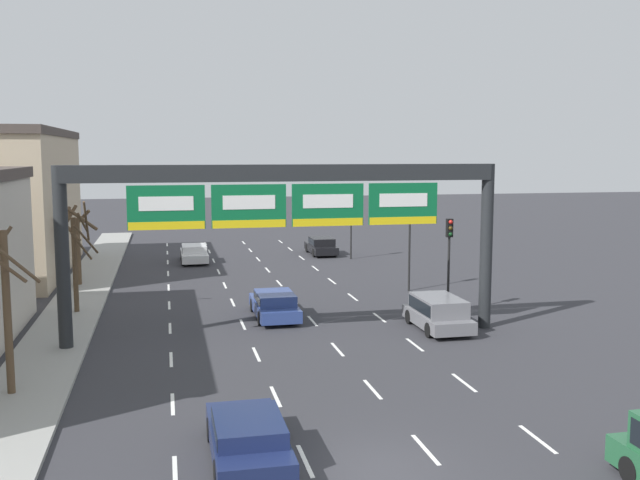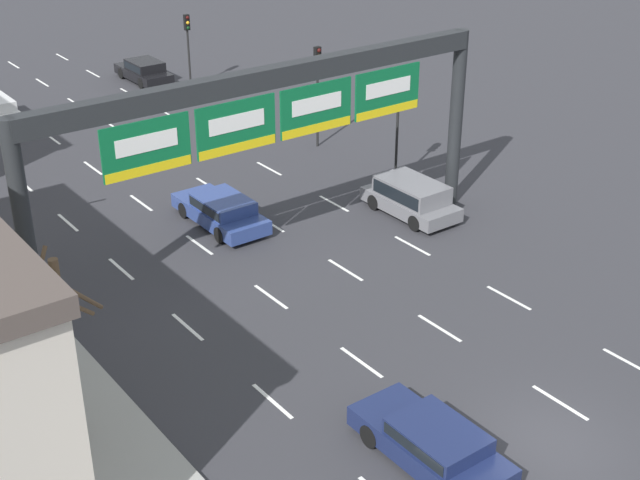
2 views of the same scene
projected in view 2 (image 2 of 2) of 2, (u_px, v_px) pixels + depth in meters
name	position (u px, v px, depth m)	size (l,w,h in m)	color
ground_plane	(549.00, 443.00, 23.98)	(220.00, 220.00, 0.00)	#333338
lane_dashes	(270.00, 257.00, 33.68)	(10.02, 67.00, 0.01)	white
sign_gantry	(273.00, 113.00, 30.80)	(18.65, 0.70, 7.43)	#232628
car_black	(144.00, 70.00, 54.17)	(1.85, 4.52, 1.34)	black
car_navy	(433.00, 442.00, 22.99)	(1.92, 4.59, 1.22)	#19234C
suv_grey	(411.00, 196.00, 36.76)	(1.98, 4.28, 1.50)	slate
car_blue	(221.00, 210.00, 35.91)	(1.93, 4.80, 1.27)	navy
traffic_light_near_gantry	(398.00, 112.00, 38.59)	(0.30, 0.35, 4.71)	black
traffic_light_mid_block	(188.00, 36.00, 52.02)	(0.30, 0.35, 4.34)	black
traffic_light_far_end	(318.00, 77.00, 42.84)	(0.30, 0.35, 5.00)	black
tree_bare_third	(66.00, 342.00, 22.79)	(1.92, 1.92, 5.40)	brown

